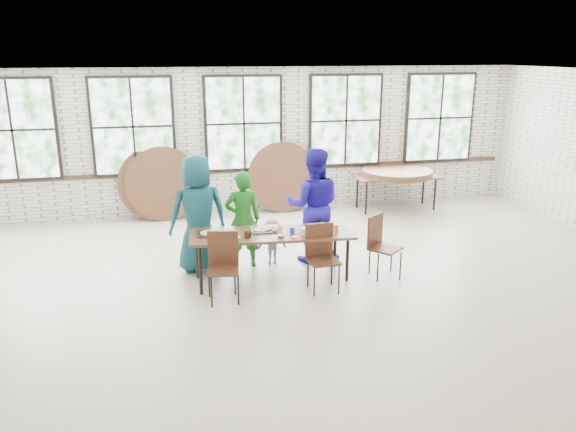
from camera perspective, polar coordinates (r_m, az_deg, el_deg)
The scene contains 13 objects.
room at distance 11.71m, azimuth -4.52°, elevation 9.13°, with size 12.00×12.00×12.00m.
dining_table at distance 8.27m, azimuth -1.66°, elevation -2.04°, with size 2.46×1.00×0.74m.
chair_near_left at distance 7.73m, azimuth -6.62°, elevation -4.50°, with size 0.48×0.47×0.95m.
chair_near_right at distance 8.02m, azimuth 3.40°, elevation -3.64°, with size 0.45×0.43×0.95m.
chair_spare at distance 8.58m, azimuth 9.35°, elevation -2.47°, with size 0.58×0.58×0.95m.
adult_teal at distance 8.69m, azimuth -9.12°, elevation 0.24°, with size 0.89×0.58×1.83m, color #18525E.
adult_green at distance 8.80m, azimuth -4.62°, elevation -0.36°, with size 0.56×0.37×1.54m, color #1A631A.
toddler at distance 9.00m, azimuth -1.65°, elevation -2.61°, with size 0.48×0.28×0.74m, color #1B1543.
adult_blue at distance 8.99m, azimuth 2.59°, elevation 1.06°, with size 0.90×0.70×1.86m, color #1F16A0.
storage_table at distance 12.28m, azimuth 10.97°, elevation 3.80°, with size 1.83×0.83×0.74m.
tabletop_clutter at distance 8.24m, azimuth -1.23°, elevation -1.54°, with size 2.06×0.58×0.11m.
round_tops_stacked at distance 12.25m, azimuth 11.00°, elevation 4.34°, with size 1.50×1.50×0.13m.
round_tops_leaning at distance 11.63m, azimuth -8.73°, elevation 3.46°, with size 4.13×0.40×1.49m.
Camera 1 is at (-1.73, -7.06, 3.31)m, focal length 35.00 mm.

